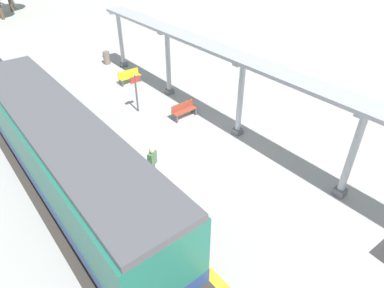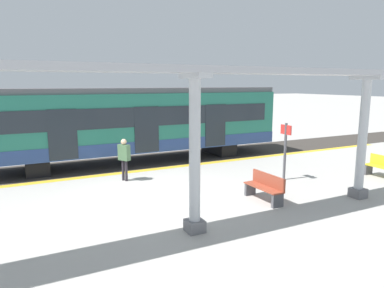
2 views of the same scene
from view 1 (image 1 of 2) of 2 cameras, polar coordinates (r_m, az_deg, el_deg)
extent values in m
plane|color=#ABA7A1|center=(15.93, -0.48, -1.99)|extent=(176.00, 176.00, 0.00)
cube|color=gold|center=(14.55, -11.09, -6.98)|extent=(0.36, 30.52, 0.01)
cube|color=#38332D|center=(14.10, -17.44, -9.82)|extent=(3.20, 42.52, 0.01)
cube|color=#226E5B|center=(13.78, -20.75, -1.28)|extent=(2.60, 13.86, 2.60)
cube|color=navy|center=(14.37, -19.92, -4.59)|extent=(2.63, 13.88, 0.55)
cube|color=#515156|center=(13.05, -22.01, 3.77)|extent=(2.39, 13.86, 0.24)
cube|color=#1E262D|center=(13.93, -16.08, 1.72)|extent=(0.03, 12.75, 0.84)
cube|color=#1E262D|center=(11.71, -8.31, -7.76)|extent=(0.04, 1.10, 2.00)
cube|color=#1E262D|center=(14.23, -15.70, -0.17)|extent=(0.04, 1.10, 2.00)
cube|color=#1E262D|center=(17.08, -20.74, 5.03)|extent=(0.04, 1.10, 2.00)
cube|color=black|center=(18.32, -24.72, 1.04)|extent=(2.21, 0.90, 0.64)
cube|color=black|center=(11.74, -10.82, -17.92)|extent=(2.21, 0.90, 0.64)
cube|color=slate|center=(15.06, 23.64, -7.35)|extent=(0.44, 0.44, 0.30)
cylinder|color=#AFB4BB|center=(13.96, 25.43, -1.52)|extent=(0.28, 0.28, 3.50)
cube|color=#AFB4BB|center=(13.08, 27.38, 4.89)|extent=(1.10, 0.36, 0.12)
cube|color=slate|center=(17.58, 7.65, 2.16)|extent=(0.44, 0.44, 0.30)
cylinder|color=#AFB4BB|center=(16.64, 8.15, 7.67)|extent=(0.28, 0.28, 3.50)
cube|color=#AFB4BB|center=(15.91, 8.69, 13.46)|extent=(1.10, 0.36, 0.12)
cube|color=slate|center=(21.55, -3.83, 8.88)|extent=(0.44, 0.44, 0.30)
cylinder|color=#AFB4BB|center=(20.79, -4.03, 13.59)|extent=(0.28, 0.28, 3.50)
cube|color=#AFB4BB|center=(20.21, -4.25, 18.37)|extent=(1.10, 0.36, 0.12)
cube|color=slate|center=(26.10, -11.43, 13.04)|extent=(0.44, 0.44, 0.30)
cylinder|color=#AFB4BB|center=(25.48, -11.93, 16.99)|extent=(0.28, 0.28, 3.50)
cube|color=#AFB4BB|center=(25.01, -12.45, 20.92)|extent=(1.10, 0.36, 0.12)
cube|color=#A8AAB2|center=(15.83, 8.85, 13.89)|extent=(1.20, 24.40, 0.16)
cube|color=#96402B|center=(18.69, -1.24, 5.64)|extent=(1.51, 0.48, 0.04)
cube|color=#96402B|center=(18.71, -1.62, 6.45)|extent=(1.50, 0.10, 0.40)
cube|color=#4C4C51|center=(19.17, 0.33, 5.67)|extent=(0.11, 0.40, 0.42)
cube|color=#4C4C51|center=(18.44, -2.85, 4.36)|extent=(0.11, 0.40, 0.42)
cube|color=gold|center=(23.14, -10.43, 11.06)|extent=(1.51, 0.46, 0.04)
cube|color=gold|center=(23.21, -10.72, 11.70)|extent=(1.50, 0.08, 0.40)
cube|color=#4C4C51|center=(23.52, -8.93, 11.00)|extent=(0.11, 0.40, 0.42)
cube|color=#4C4C51|center=(22.96, -11.84, 10.07)|extent=(0.11, 0.40, 0.42)
cylinder|color=#756459|center=(26.73, -14.20, 13.93)|extent=(0.48, 0.48, 0.94)
cylinder|color=#4C4C51|center=(19.28, -9.34, 8.36)|extent=(0.10, 0.10, 2.20)
cube|color=red|center=(18.93, -9.58, 10.66)|extent=(0.56, 0.04, 0.36)
cylinder|color=#2B252D|center=(14.42, -6.68, -4.84)|extent=(0.10, 0.10, 0.80)
cylinder|color=#2B252D|center=(14.53, -6.39, -4.46)|extent=(0.10, 0.10, 0.80)
cube|color=#486C47|center=(14.04, -6.72, -2.44)|extent=(0.51, 0.42, 0.60)
sphere|color=beige|center=(13.80, -6.83, -1.09)|extent=(0.22, 0.22, 0.22)
cylinder|color=brown|center=(45.57, -28.43, 20.57)|extent=(0.32, 0.32, 2.55)
cylinder|color=brown|center=(42.58, -29.68, 19.45)|extent=(0.32, 0.32, 2.54)
camera|label=2|loc=(20.29, 31.85, 12.93)|focal=32.61mm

